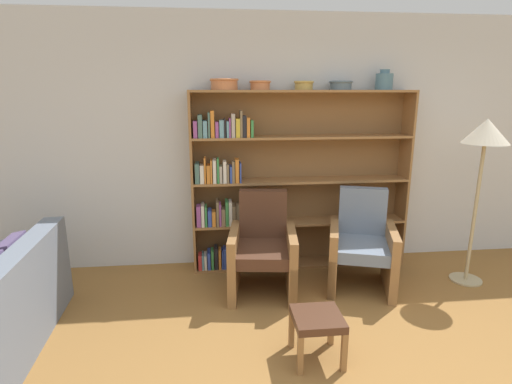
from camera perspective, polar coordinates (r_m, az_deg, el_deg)
wall_back at (r=4.55m, az=6.78°, el=6.95°), size 12.00×0.06×2.75m
bookshelf at (r=4.40m, az=3.44°, el=1.25°), size 2.39×0.30×1.96m
bowl_sage at (r=4.21m, az=-4.56°, el=15.19°), size 0.30×0.30×0.11m
bowl_olive at (r=4.24m, az=0.59°, el=15.10°), size 0.22×0.22×0.09m
bowl_stoneware at (r=4.31m, az=6.84°, el=14.97°), size 0.21×0.21×0.09m
bowl_slate at (r=4.42m, az=12.01°, el=14.76°), size 0.25×0.25×0.09m
vase_tall at (r=4.58m, az=17.85°, el=14.86°), size 0.18×0.18×0.21m
armchair_leather at (r=3.98m, az=0.96°, el=-8.27°), size 0.72×0.76×0.98m
armchair_cushioned at (r=4.21m, az=14.86°, el=-7.45°), size 0.81×0.84×0.98m
floor_lamp at (r=4.48m, az=29.91°, el=6.40°), size 0.43×0.43×1.69m
footstool at (r=3.11m, az=8.75°, el=-18.00°), size 0.36×0.36×0.36m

